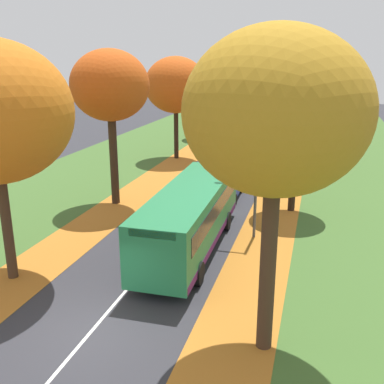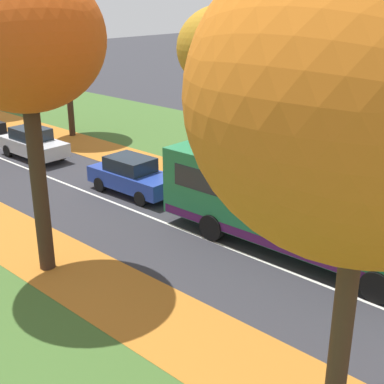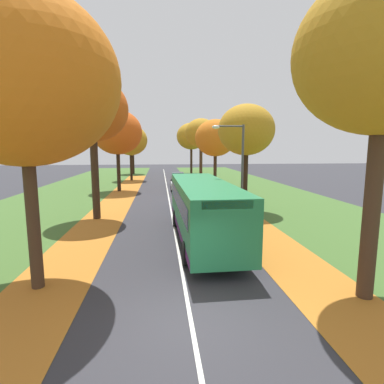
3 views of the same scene
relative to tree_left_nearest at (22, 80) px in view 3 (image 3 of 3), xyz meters
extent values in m
plane|color=#2D2D33|center=(4.94, -2.52, -6.74)|extent=(160.00, 160.00, 0.00)
cube|color=#3D6028|center=(-4.26, 17.48, -6.74)|extent=(12.00, 90.00, 0.01)
cube|color=#B26B23|center=(0.34, 11.48, -6.73)|extent=(2.80, 60.00, 0.00)
cube|color=#3D6028|center=(14.14, 17.48, -6.74)|extent=(12.00, 90.00, 0.01)
cube|color=#B26B23|center=(9.54, 11.48, -6.73)|extent=(2.80, 60.00, 0.00)
cube|color=silver|center=(4.94, 17.48, -6.74)|extent=(0.12, 80.00, 0.01)
cylinder|color=#422D1E|center=(0.00, 0.00, -4.48)|extent=(0.41, 0.41, 4.53)
ellipsoid|color=orange|center=(0.00, 0.00, 0.02)|extent=(5.95, 5.95, 5.36)
cylinder|color=#382619|center=(-0.09, 10.06, -4.04)|extent=(0.49, 0.49, 5.40)
ellipsoid|color=#C64C14|center=(-0.09, 10.06, 0.37)|extent=(4.56, 4.56, 4.11)
cylinder|color=black|center=(-0.33, 23.11, -4.55)|extent=(0.39, 0.39, 4.38)
ellipsoid|color=#C64C14|center=(-0.33, 23.11, -0.39)|extent=(5.26, 5.26, 4.74)
cylinder|color=black|center=(-0.02, 34.22, -4.74)|extent=(0.36, 0.36, 4.00)
ellipsoid|color=#B27F1E|center=(-0.02, 34.22, -0.93)|extent=(4.82, 4.82, 4.34)
cylinder|color=black|center=(-0.72, 45.68, -4.35)|extent=(0.43, 0.43, 4.79)
ellipsoid|color=#B27F1E|center=(-0.72, 45.68, -0.18)|extent=(4.73, 4.73, 4.26)
cylinder|color=#422D1E|center=(10.53, -1.79, -4.04)|extent=(0.49, 0.49, 5.41)
cylinder|color=black|center=(10.46, 11.62, -4.52)|extent=(0.40, 0.40, 4.45)
ellipsoid|color=#B27F1E|center=(10.46, 11.62, -0.76)|extent=(4.10, 4.10, 3.69)
cylinder|color=#382619|center=(10.37, 23.38, -4.69)|extent=(0.37, 0.37, 4.09)
ellipsoid|color=orange|center=(10.37, 23.38, -0.94)|extent=(4.56, 4.56, 4.10)
cylinder|color=#422D1E|center=(10.23, 34.33, -4.19)|extent=(0.46, 0.46, 5.10)
ellipsoid|color=#B27F1E|center=(10.23, 34.33, 0.13)|extent=(4.71, 4.71, 4.24)
cylinder|color=#382619|center=(9.98, 45.73, -4.33)|extent=(0.43, 0.43, 4.83)
ellipsoid|color=#B27F1E|center=(9.98, 45.73, 0.11)|extent=(5.40, 5.40, 4.86)
cylinder|color=#47474C|center=(8.94, 6.97, -3.74)|extent=(0.14, 0.14, 6.00)
cylinder|color=#47474C|center=(8.14, 6.97, -0.84)|extent=(1.60, 0.10, 0.10)
ellipsoid|color=silver|center=(7.34, 6.97, -0.89)|extent=(0.44, 0.28, 0.20)
cube|color=#237A47|center=(6.28, 4.68, -5.01)|extent=(2.68, 10.44, 2.50)
cube|color=#19232D|center=(6.37, -0.46, -4.66)|extent=(2.30, 0.14, 1.30)
cube|color=#19232D|center=(6.28, 4.68, -4.61)|extent=(2.70, 9.19, 0.80)
cube|color=#4C1951|center=(6.28, 4.68, -6.08)|extent=(2.70, 10.23, 0.32)
cube|color=yellow|center=(6.37, -0.48, -3.94)|extent=(1.75, 0.11, 0.28)
cylinder|color=black|center=(7.53, 1.48, -6.26)|extent=(0.32, 0.97, 0.96)
cylinder|color=black|center=(5.15, 1.44, -6.26)|extent=(0.32, 0.97, 0.96)
cylinder|color=black|center=(7.42, 7.56, -6.26)|extent=(0.32, 0.97, 0.96)
cylinder|color=black|center=(5.05, 7.52, -6.26)|extent=(0.32, 0.97, 0.96)
cube|color=#233D9E|center=(6.24, 13.07, -6.07)|extent=(1.80, 4.24, 0.70)
cube|color=#19232D|center=(6.23, 13.22, -5.42)|extent=(1.49, 2.05, 0.60)
cylinder|color=black|center=(7.05, 11.79, -6.42)|extent=(0.24, 0.65, 0.64)
cylinder|color=black|center=(5.49, 11.75, -6.42)|extent=(0.24, 0.65, 0.64)
cylinder|color=black|center=(6.99, 14.39, -6.42)|extent=(0.24, 0.65, 0.64)
cylinder|color=black|center=(5.42, 14.35, -6.42)|extent=(0.24, 0.65, 0.64)
cube|color=#B7BABF|center=(6.18, 20.89, -6.07)|extent=(1.76, 4.22, 0.70)
cube|color=#19232D|center=(6.18, 21.04, -5.42)|extent=(1.47, 2.04, 0.60)
cylinder|color=black|center=(6.98, 19.60, -6.42)|extent=(0.23, 0.64, 0.64)
cylinder|color=black|center=(5.42, 19.58, -6.42)|extent=(0.23, 0.64, 0.64)
cylinder|color=black|center=(6.94, 22.21, -6.42)|extent=(0.23, 0.64, 0.64)
cylinder|color=black|center=(5.38, 22.18, -6.42)|extent=(0.23, 0.64, 0.64)
cube|color=black|center=(6.37, 27.56, -6.07)|extent=(1.76, 4.22, 0.70)
cube|color=#19232D|center=(6.38, 27.71, -5.42)|extent=(1.47, 2.04, 0.60)
cylinder|color=black|center=(7.14, 26.25, -6.42)|extent=(0.23, 0.64, 0.64)
cylinder|color=black|center=(5.57, 26.27, -6.42)|extent=(0.23, 0.64, 0.64)
cylinder|color=black|center=(7.17, 28.85, -6.42)|extent=(0.23, 0.64, 0.64)
cylinder|color=black|center=(5.61, 28.88, -6.42)|extent=(0.23, 0.64, 0.64)
camera|label=1|loc=(11.67, -14.05, 2.04)|focal=42.00mm
camera|label=2|loc=(-8.12, -3.66, 1.59)|focal=50.00mm
camera|label=3|loc=(4.17, -10.05, -2.08)|focal=28.00mm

